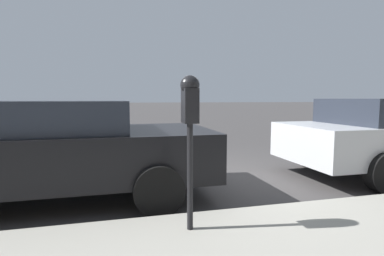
{
  "coord_description": "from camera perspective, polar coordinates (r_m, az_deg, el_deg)",
  "views": [
    {
      "loc": [
        -5.49,
        1.5,
        1.45
      ],
      "look_at": [
        -2.59,
        0.76,
        1.16
      ],
      "focal_mm": 28.0,
      "sensor_mm": 36.0,
      "label": 1
    }
  ],
  "objects": [
    {
      "name": "ground_plane",
      "position": [
        5.87,
        0.99,
        -8.73
      ],
      "size": [
        220.0,
        220.0,
        0.0
      ],
      "primitive_type": "plane",
      "color": "#3D3A3A"
    },
    {
      "name": "car_black",
      "position": [
        4.73,
        -26.54,
        -3.32
      ],
      "size": [
        2.16,
        4.71,
        1.42
      ],
      "rotation": [
        0.0,
        0.0,
        3.14
      ],
      "color": "black",
      "rests_on": "ground_plane"
    },
    {
      "name": "parking_meter",
      "position": [
        2.95,
        -0.4,
        2.93
      ],
      "size": [
        0.21,
        0.19,
        1.56
      ],
      "color": "black",
      "rests_on": "sidewalk"
    }
  ]
}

